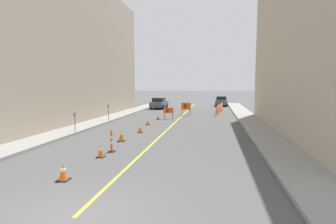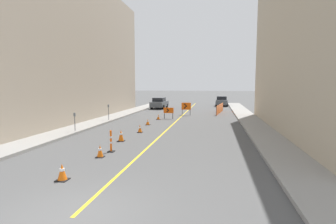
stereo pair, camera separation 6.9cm
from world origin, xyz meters
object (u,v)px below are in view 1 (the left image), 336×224
at_px(arrow_barricade_secondary, 186,107).
at_px(arrow_barricade_primary, 168,111).
at_px(traffic_cone_third, 121,135).
at_px(traffic_cone_fourth, 140,129).
at_px(traffic_cone_nearest, 63,172).
at_px(traffic_cone_fifth, 148,122).
at_px(traffic_cone_second, 101,151).
at_px(traffic_cone_farthest, 158,117).
at_px(parked_car_curb_mid, 221,101).
at_px(parked_car_curb_near, 159,103).
at_px(parking_meter_far_curb, 108,109).
at_px(parking_meter_near_curb, 75,118).
at_px(delineator_post_front, 111,143).

bearing_deg(arrow_barricade_secondary, arrow_barricade_primary, -114.10).
xyz_separation_m(traffic_cone_third, traffic_cone_fourth, (0.30, 3.04, -0.07)).
xyz_separation_m(traffic_cone_nearest, traffic_cone_fifth, (-0.30, 13.27, -0.06)).
xyz_separation_m(traffic_cone_second, traffic_cone_fifth, (-0.33, 10.19, -0.05)).
xyz_separation_m(traffic_cone_third, traffic_cone_farthest, (0.09, 10.21, -0.10)).
bearing_deg(traffic_cone_farthest, traffic_cone_fourth, -88.31).
bearing_deg(arrow_barricade_secondary, traffic_cone_farthest, -120.14).
relative_size(traffic_cone_third, traffic_cone_fourth, 1.25).
bearing_deg(traffic_cone_nearest, traffic_cone_fifth, 91.29).
bearing_deg(parked_car_curb_mid, traffic_cone_second, -99.87).
height_order(traffic_cone_second, traffic_cone_farthest, traffic_cone_second).
xyz_separation_m(traffic_cone_nearest, traffic_cone_fourth, (0.06, 9.66, -0.02)).
xyz_separation_m(traffic_cone_nearest, parked_car_curb_near, (-2.61, 28.82, 0.50)).
bearing_deg(parking_meter_far_curb, traffic_cone_third, -62.36).
relative_size(traffic_cone_second, arrow_barricade_secondary, 0.41).
relative_size(traffic_cone_nearest, parked_car_curb_near, 0.14).
bearing_deg(traffic_cone_fourth, arrow_barricade_primary, 85.18).
distance_m(traffic_cone_fifth, traffic_cone_farthest, 3.57).
xyz_separation_m(arrow_barricade_secondary, parking_meter_near_curb, (-6.55, -12.34, 0.11)).
distance_m(arrow_barricade_primary, parking_meter_near_curb, 10.40).
relative_size(parked_car_curb_mid, parking_meter_near_curb, 3.30).
bearing_deg(traffic_cone_third, arrow_barricade_secondary, 80.46).
xyz_separation_m(traffic_cone_fifth, parking_meter_near_curb, (-4.09, -4.69, 0.85)).
bearing_deg(traffic_cone_fourth, arrow_barricade_secondary, 79.44).
bearing_deg(parking_meter_near_curb, delineator_post_front, -44.52).
xyz_separation_m(delineator_post_front, parked_car_curb_mid, (6.25, 31.15, 0.32)).
bearing_deg(traffic_cone_fifth, delineator_post_front, -87.18).
height_order(traffic_cone_fourth, arrow_barricade_secondary, arrow_barricade_secondary).
bearing_deg(arrow_barricade_secondary, traffic_cone_nearest, -96.58).
bearing_deg(parked_car_curb_mid, traffic_cone_farthest, -108.24).
relative_size(delineator_post_front, arrow_barricade_secondary, 0.78).
relative_size(traffic_cone_second, parked_car_curb_near, 0.13).
relative_size(arrow_barricade_primary, arrow_barricade_secondary, 0.79).
distance_m(traffic_cone_third, parked_car_curb_near, 22.33).
bearing_deg(parked_car_curb_near, traffic_cone_nearest, -82.36).
bearing_deg(traffic_cone_nearest, parking_meter_near_curb, 117.11).
bearing_deg(arrow_barricade_primary, traffic_cone_fourth, -95.97).
height_order(arrow_barricade_primary, parked_car_curb_mid, parked_car_curb_mid).
bearing_deg(parking_meter_far_curb, parking_meter_near_curb, -90.00).
distance_m(traffic_cone_fifth, delineator_post_front, 9.17).
relative_size(arrow_barricade_secondary, parked_car_curb_near, 0.33).
xyz_separation_m(traffic_cone_fifth, parking_meter_far_curb, (-4.09, 1.28, 0.94)).
relative_size(traffic_cone_third, arrow_barricade_secondary, 0.50).
xyz_separation_m(arrow_barricade_secondary, parked_car_curb_near, (-4.77, 7.90, -0.19)).
height_order(traffic_cone_nearest, traffic_cone_fourth, traffic_cone_nearest).
relative_size(arrow_barricade_secondary, parking_meter_near_curb, 1.09).
xyz_separation_m(traffic_cone_nearest, traffic_cone_second, (0.03, 3.08, -0.01)).
relative_size(traffic_cone_fifth, arrow_barricade_secondary, 0.35).
bearing_deg(traffic_cone_third, traffic_cone_nearest, -87.90).
height_order(traffic_cone_second, parked_car_curb_mid, parked_car_curb_mid).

